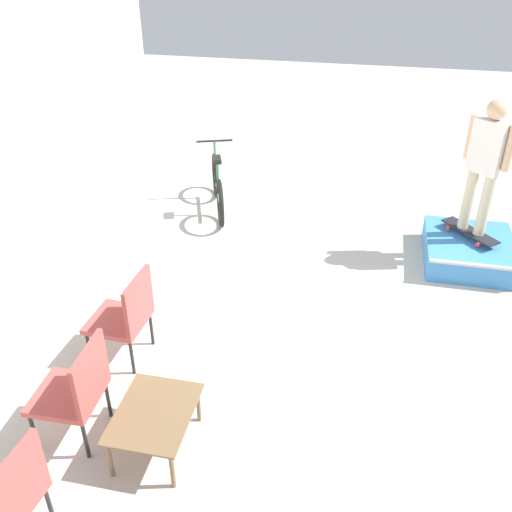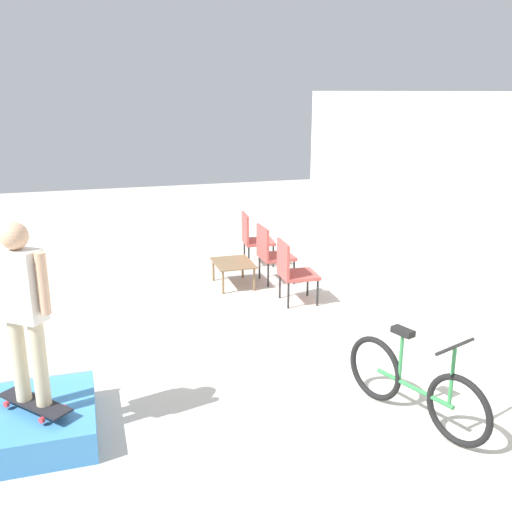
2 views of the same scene
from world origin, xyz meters
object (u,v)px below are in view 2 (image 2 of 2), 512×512
object	(u,v)px
coffee_table	(233,265)
bicycle	(414,386)
patio_chair_left	(253,237)
patio_chair_center	(271,252)
skate_ramp_box	(35,421)
patio_chair_right	(292,269)
person_skater	(22,301)
skateboard_on_ramp	(35,403)

from	to	relation	value
coffee_table	bicycle	bearing A→B (deg)	8.59
patio_chair_left	patio_chair_center	xyz separation A→B (m)	(1.01, -0.00, 0.00)
skate_ramp_box	patio_chair_right	bearing A→B (deg)	126.55
patio_chair_left	bicycle	size ratio (longest dim) A/B	0.60
skate_ramp_box	coffee_table	world-z (taller)	coffee_table
person_skater	patio_chair_left	distance (m)	5.75
skate_ramp_box	skateboard_on_ramp	bearing A→B (deg)	15.17
skate_ramp_box	patio_chair_left	bearing A→B (deg)	143.04
patio_chair_center	bicycle	size ratio (longest dim) A/B	0.60
patio_chair_left	patio_chair_center	world-z (taller)	same
skateboard_on_ramp	patio_chair_center	xyz separation A→B (m)	(-3.58, 3.37, 0.14)
person_skater	bicycle	world-z (taller)	person_skater
coffee_table	patio_chair_center	bearing A→B (deg)	89.83
skate_ramp_box	patio_chair_right	xyz separation A→B (m)	(-2.51, 3.39, 0.37)
person_skater	bicycle	distance (m)	3.58
patio_chair_center	patio_chair_right	bearing A→B (deg)	178.88
coffee_table	patio_chair_left	distance (m)	1.20
skate_ramp_box	patio_chair_center	size ratio (longest dim) A/B	1.27
patio_chair_right	person_skater	bearing A→B (deg)	130.51
patio_chair_left	coffee_table	bearing A→B (deg)	153.39
patio_chair_right	bicycle	distance (m)	3.26
patio_chair_left	bicycle	world-z (taller)	patio_chair_left
coffee_table	person_skater	bearing A→B (deg)	-37.39
skateboard_on_ramp	bicycle	world-z (taller)	bicycle
patio_chair_left	patio_chair_center	bearing A→B (deg)	-174.37
person_skater	skate_ramp_box	bearing A→B (deg)	143.46
skateboard_on_ramp	patio_chair_center	bearing A→B (deg)	95.47
patio_chair_left	patio_chair_right	size ratio (longest dim) A/B	1.00
skateboard_on_ramp	patio_chair_center	world-z (taller)	patio_chair_center
person_skater	bicycle	size ratio (longest dim) A/B	1.03
skate_ramp_box	patio_chair_right	distance (m)	4.24
person_skater	patio_chair_left	size ratio (longest dim) A/B	1.72
skate_ramp_box	coffee_table	distance (m)	4.46
skateboard_on_ramp	person_skater	bearing A→B (deg)	138.76
skate_ramp_box	person_skater	world-z (taller)	person_skater
person_skater	coffee_table	distance (m)	4.61
skateboard_on_ramp	skate_ramp_box	bearing A→B (deg)	153.93
person_skater	patio_chair_left	bearing A→B (deg)	91.96
patio_chair_right	patio_chair_center	bearing A→B (deg)	2.97
coffee_table	patio_chair_left	world-z (taller)	patio_chair_left
skate_ramp_box	person_skater	distance (m)	1.18
skateboard_on_ramp	coffee_table	size ratio (longest dim) A/B	0.92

